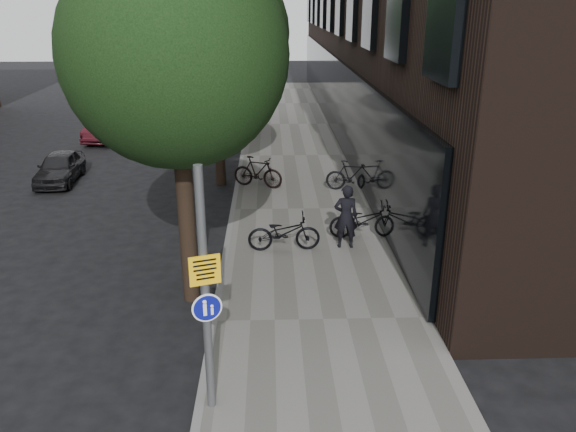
{
  "coord_description": "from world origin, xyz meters",
  "views": [
    {
      "loc": [
        -0.81,
        -6.7,
        6.23
      ],
      "look_at": [
        -0.44,
        4.4,
        2.0
      ],
      "focal_mm": 35.0,
      "sensor_mm": 36.0,
      "label": 1
    }
  ],
  "objects_px": {
    "signpost": "(205,294)",
    "parked_bike_facade_near": "(364,220)",
    "pedestrian": "(346,217)",
    "parked_car_near": "(60,167)"
  },
  "relations": [
    {
      "from": "parked_bike_facade_near",
      "to": "signpost",
      "type": "bearing_deg",
      "value": 150.74
    },
    {
      "from": "signpost",
      "to": "pedestrian",
      "type": "distance_m",
      "value": 6.99
    },
    {
      "from": "pedestrian",
      "to": "parked_car_near",
      "type": "height_order",
      "value": "pedestrian"
    },
    {
      "from": "pedestrian",
      "to": "parked_bike_facade_near",
      "type": "distance_m",
      "value": 0.94
    },
    {
      "from": "parked_bike_facade_near",
      "to": "parked_car_near",
      "type": "relative_size",
      "value": 0.59
    },
    {
      "from": "signpost",
      "to": "parked_car_near",
      "type": "relative_size",
      "value": 1.24
    },
    {
      "from": "signpost",
      "to": "pedestrian",
      "type": "bearing_deg",
      "value": 46.85
    },
    {
      "from": "signpost",
      "to": "parked_car_near",
      "type": "distance_m",
      "value": 14.55
    },
    {
      "from": "signpost",
      "to": "parked_bike_facade_near",
      "type": "relative_size",
      "value": 2.11
    },
    {
      "from": "signpost",
      "to": "pedestrian",
      "type": "relative_size",
      "value": 2.34
    }
  ]
}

